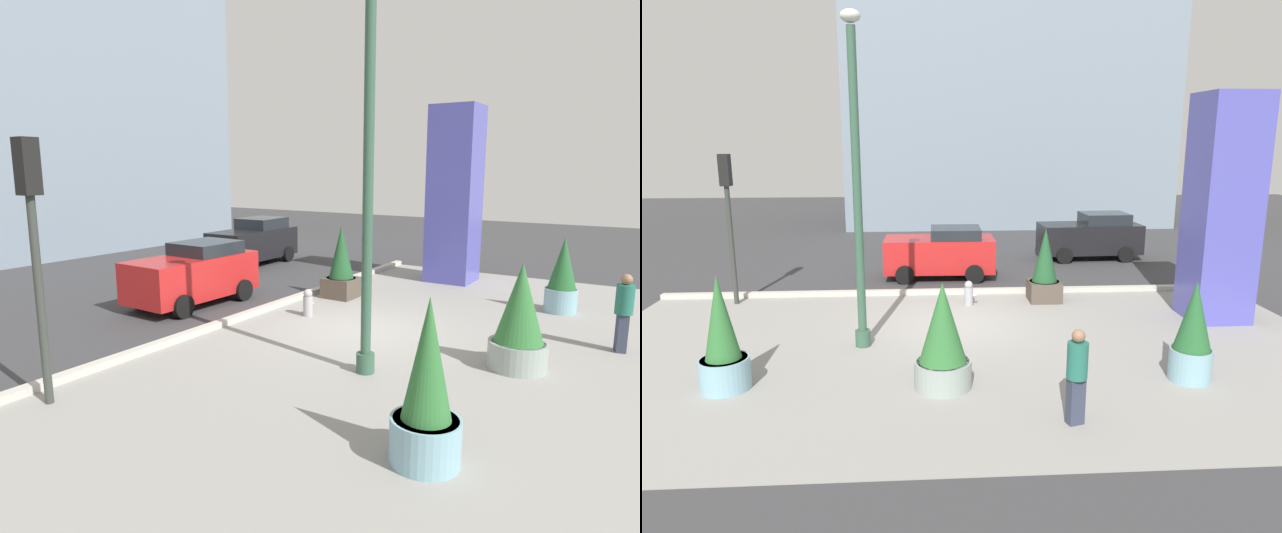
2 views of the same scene
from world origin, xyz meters
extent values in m
plane|color=#38383A|center=(0.00, 4.00, 0.00)|extent=(60.00, 60.00, 0.00)
cube|color=gray|center=(0.00, -2.00, 0.00)|extent=(18.00, 10.00, 0.02)
cube|color=#B7B2A8|center=(0.00, 3.12, 0.08)|extent=(18.00, 0.24, 0.16)
cylinder|color=#335642|center=(-2.37, -1.41, 0.20)|extent=(0.36, 0.36, 0.40)
cylinder|color=#335642|center=(-2.37, -1.41, 3.60)|extent=(0.20, 0.20, 7.21)
ellipsoid|color=silver|center=(-2.37, -1.41, 7.39)|extent=(0.44, 0.44, 0.28)
cube|color=#4C4CAD|center=(7.01, 0.18, 3.01)|extent=(1.54, 1.54, 6.02)
cylinder|color=#7AA8B7|center=(-4.84, -3.64, 0.32)|extent=(0.97, 0.97, 0.65)
cylinder|color=#382819|center=(-4.84, -3.64, 0.63)|extent=(0.89, 0.89, 0.04)
cone|color=#2D6B33|center=(-4.84, -3.64, 1.49)|extent=(0.68, 0.68, 1.68)
cylinder|color=gray|center=(-0.54, -3.84, 0.28)|extent=(1.15, 1.15, 0.56)
cylinder|color=#382819|center=(-0.54, -3.84, 0.54)|extent=(1.05, 1.05, 0.04)
cone|color=#2D6B33|center=(-0.54, -3.84, 1.36)|extent=(0.95, 0.95, 1.59)
cylinder|color=#7AA8B7|center=(4.52, -3.81, 0.34)|extent=(0.85, 0.85, 0.68)
cylinder|color=#382819|center=(4.52, -3.81, 0.66)|extent=(0.79, 0.79, 0.04)
cone|color=#235B2D|center=(4.52, -3.81, 1.39)|extent=(0.74, 0.74, 1.42)
cube|color=#4C4238|center=(2.73, 2.18, 0.31)|extent=(0.95, 0.95, 0.62)
cylinder|color=#382819|center=(2.73, 2.18, 0.60)|extent=(0.91, 0.91, 0.04)
cone|color=#1E4C28|center=(2.73, 2.18, 1.43)|extent=(0.76, 0.76, 1.62)
cylinder|color=#99999E|center=(0.40, 1.82, 0.28)|extent=(0.26, 0.26, 0.55)
sphere|color=#99999E|center=(0.40, 1.82, 0.63)|extent=(0.24, 0.24, 0.24)
cylinder|color=#99999E|center=(0.57, 1.82, 0.30)|extent=(0.12, 0.10, 0.10)
cylinder|color=#333833|center=(-6.53, 2.43, 1.76)|extent=(0.14, 0.14, 3.52)
cube|color=black|center=(-6.53, 2.43, 3.97)|extent=(0.28, 0.32, 0.90)
sphere|color=green|center=(-6.53, 2.60, 3.70)|extent=(0.18, 0.18, 0.18)
cube|color=black|center=(5.83, 8.25, 0.86)|extent=(4.09, 1.87, 1.17)
cube|color=#1E2328|center=(6.44, 8.27, 1.66)|extent=(1.86, 1.58, 0.44)
cylinder|color=black|center=(4.61, 7.34, 0.32)|extent=(0.65, 0.24, 0.64)
cylinder|color=black|center=(4.55, 9.07, 0.32)|extent=(0.65, 0.24, 0.64)
cylinder|color=black|center=(7.11, 7.42, 0.32)|extent=(0.65, 0.24, 0.64)
cylinder|color=black|center=(7.05, 9.16, 0.32)|extent=(0.65, 0.24, 0.64)
cube|color=red|center=(-0.37, 5.36, 0.85)|extent=(3.86, 1.83, 1.15)
cube|color=#1E2328|center=(0.21, 5.35, 1.61)|extent=(1.75, 1.58, 0.37)
cylinder|color=black|center=(-1.57, 4.50, 0.32)|extent=(0.64, 0.23, 0.64)
cylinder|color=black|center=(-1.54, 6.26, 0.32)|extent=(0.64, 0.23, 0.64)
cylinder|color=black|center=(0.80, 4.46, 0.32)|extent=(0.64, 0.23, 0.64)
cylinder|color=black|center=(0.83, 6.22, 0.32)|extent=(0.64, 0.23, 0.64)
cube|color=#33384C|center=(1.70, -5.49, 0.43)|extent=(0.32, 0.27, 0.86)
cylinder|color=#236656|center=(1.70, -5.49, 1.18)|extent=(0.45, 0.45, 0.64)
sphere|color=#8C664C|center=(1.70, -5.49, 1.61)|extent=(0.23, 0.23, 0.23)
cube|color=gray|center=(3.84, 20.05, 9.39)|extent=(17.71, 8.79, 18.79)
camera|label=1|loc=(-11.26, -6.11, 3.95)|focal=30.35mm
camera|label=2|loc=(-0.86, -14.49, 4.88)|focal=32.18mm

